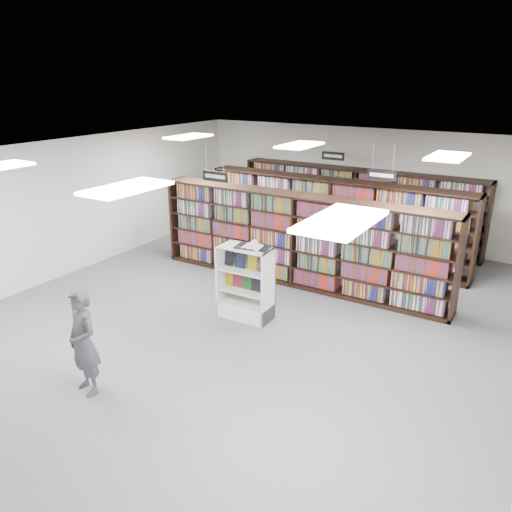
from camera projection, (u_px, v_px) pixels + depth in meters
The scene contains 18 objects.
floor at pixel (250, 316), 10.00m from camera, with size 12.00×12.00×0.00m, color #5A5B60.
ceiling at pixel (249, 155), 8.91m from camera, with size 10.00×12.00×0.10m, color white.
wall_back at pixel (361, 185), 14.26m from camera, with size 10.00×0.10×3.20m, color silver.
wall_left at pixel (73, 206), 11.91m from camera, with size 0.10×12.00×3.20m, color silver.
bookshelf_row_near at pixel (297, 240), 11.24m from camera, with size 7.00×0.60×2.10m.
bookshelf_row_mid at pixel (333, 220), 12.84m from camera, with size 7.00×0.60×2.10m.
bookshelf_row_far at pixel (356, 206), 14.20m from camera, with size 7.00×0.60×2.10m.
aisle_sign_left at pixel (215, 175), 10.67m from camera, with size 0.65×0.02×0.80m.
aisle_sign_right at pixel (382, 174), 10.80m from camera, with size 0.65×0.02×0.80m.
aisle_sign_center at pixel (333, 155), 13.38m from camera, with size 0.65×0.02×0.80m.
troffer_front_center at pixel (127, 188), 6.52m from camera, with size 0.60×1.20×0.04m, color white.
troffer_front_right at pixel (341, 221), 5.04m from camera, with size 0.60×1.20×0.04m, color white.
troffer_back_left at pixel (188, 137), 12.00m from camera, with size 0.60×1.20×0.04m, color white.
troffer_back_center at pixel (300, 145), 10.52m from camera, with size 0.60×1.20×0.04m, color white.
troffer_back_right at pixel (448, 157), 9.04m from camera, with size 0.60×1.20×0.04m, color white.
endcap_display at pixel (246, 294), 9.83m from camera, with size 1.08×0.56×1.48m.
open_book at pixel (252, 246), 9.42m from camera, with size 0.71×0.48×0.13m.
shopper at pixel (83, 342), 7.36m from camera, with size 0.61×0.40×1.67m, color #49444E.
Camera 1 is at (4.81, -7.59, 4.54)m, focal length 35.00 mm.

